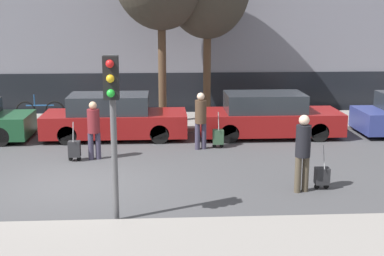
{
  "coord_description": "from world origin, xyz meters",
  "views": [
    {
      "loc": [
        2.1,
        -12.24,
        4.06
      ],
      "look_at": [
        2.92,
        1.8,
        0.95
      ],
      "focal_mm": 50.0,
      "sensor_mm": 36.0,
      "label": 1
    }
  ],
  "objects_px": {
    "trolley_left": "(74,149)",
    "parked_bicycle": "(40,110)",
    "parked_car_1": "(114,118)",
    "trolley_right": "(322,176)",
    "pedestrian_right": "(303,148)",
    "traffic_light": "(112,105)",
    "pedestrian_left": "(94,127)",
    "trolley_center": "(218,137)",
    "pedestrian_center": "(201,117)",
    "parked_car_2": "(268,116)"
  },
  "relations": [
    {
      "from": "traffic_light",
      "to": "pedestrian_right",
      "type": "bearing_deg",
      "value": 21.04
    },
    {
      "from": "parked_car_2",
      "to": "trolley_center",
      "type": "height_order",
      "value": "parked_car_2"
    },
    {
      "from": "trolley_left",
      "to": "parked_bicycle",
      "type": "height_order",
      "value": "trolley_left"
    },
    {
      "from": "pedestrian_left",
      "to": "parked_bicycle",
      "type": "height_order",
      "value": "pedestrian_left"
    },
    {
      "from": "pedestrian_left",
      "to": "trolley_left",
      "type": "height_order",
      "value": "pedestrian_left"
    },
    {
      "from": "trolley_right",
      "to": "trolley_center",
      "type": "bearing_deg",
      "value": 116.95
    },
    {
      "from": "parked_car_1",
      "to": "trolley_center",
      "type": "distance_m",
      "value": 3.54
    },
    {
      "from": "parked_car_1",
      "to": "parked_car_2",
      "type": "bearing_deg",
      "value": -0.34
    },
    {
      "from": "parked_car_1",
      "to": "traffic_light",
      "type": "distance_m",
      "value": 7.31
    },
    {
      "from": "pedestrian_left",
      "to": "parked_bicycle",
      "type": "relative_size",
      "value": 0.92
    },
    {
      "from": "pedestrian_right",
      "to": "parked_car_2",
      "type": "bearing_deg",
      "value": -110.93
    },
    {
      "from": "pedestrian_right",
      "to": "traffic_light",
      "type": "bearing_deg",
      "value": 3.39
    },
    {
      "from": "parked_car_2",
      "to": "pedestrian_left",
      "type": "xyz_separation_m",
      "value": [
        -5.34,
        -2.46,
        0.25
      ]
    },
    {
      "from": "trolley_left",
      "to": "parked_car_2",
      "type": "bearing_deg",
      "value": 23.87
    },
    {
      "from": "trolley_left",
      "to": "parked_bicycle",
      "type": "bearing_deg",
      "value": 111.62
    },
    {
      "from": "parked_car_1",
      "to": "pedestrian_center",
      "type": "relative_size",
      "value": 2.68
    },
    {
      "from": "pedestrian_center",
      "to": "trolley_right",
      "type": "distance_m",
      "value": 4.61
    },
    {
      "from": "pedestrian_left",
      "to": "trolley_center",
      "type": "relative_size",
      "value": 1.48
    },
    {
      "from": "pedestrian_center",
      "to": "pedestrian_right",
      "type": "bearing_deg",
      "value": 103.83
    },
    {
      "from": "pedestrian_right",
      "to": "trolley_right",
      "type": "xyz_separation_m",
      "value": [
        0.52,
        0.17,
        -0.71
      ]
    },
    {
      "from": "parked_car_2",
      "to": "trolley_center",
      "type": "bearing_deg",
      "value": -141.95
    },
    {
      "from": "parked_car_2",
      "to": "parked_bicycle",
      "type": "bearing_deg",
      "value": 162.66
    },
    {
      "from": "parked_car_1",
      "to": "trolley_right",
      "type": "xyz_separation_m",
      "value": [
        5.22,
        -5.35,
        -0.36
      ]
    },
    {
      "from": "parked_car_1",
      "to": "pedestrian_left",
      "type": "height_order",
      "value": "pedestrian_left"
    },
    {
      "from": "parked_bicycle",
      "to": "pedestrian_center",
      "type": "bearing_deg",
      "value": -35.6
    },
    {
      "from": "parked_car_2",
      "to": "pedestrian_right",
      "type": "distance_m",
      "value": 5.51
    },
    {
      "from": "trolley_left",
      "to": "pedestrian_right",
      "type": "distance_m",
      "value": 6.3
    },
    {
      "from": "pedestrian_center",
      "to": "pedestrian_left",
      "type": "bearing_deg",
      "value": 4.27
    },
    {
      "from": "parked_car_1",
      "to": "trolley_right",
      "type": "distance_m",
      "value": 7.49
    },
    {
      "from": "pedestrian_right",
      "to": "trolley_right",
      "type": "bearing_deg",
      "value": 179.93
    },
    {
      "from": "trolley_center",
      "to": "parked_car_1",
      "type": "bearing_deg",
      "value": 156.16
    },
    {
      "from": "pedestrian_left",
      "to": "pedestrian_right",
      "type": "bearing_deg",
      "value": -45.69
    },
    {
      "from": "trolley_center",
      "to": "pedestrian_right",
      "type": "relative_size",
      "value": 0.61
    },
    {
      "from": "parked_car_2",
      "to": "trolley_right",
      "type": "bearing_deg",
      "value": -87.74
    },
    {
      "from": "parked_car_2",
      "to": "traffic_light",
      "type": "height_order",
      "value": "traffic_light"
    },
    {
      "from": "trolley_left",
      "to": "pedestrian_center",
      "type": "bearing_deg",
      "value": 16.89
    },
    {
      "from": "trolley_left",
      "to": "pedestrian_right",
      "type": "xyz_separation_m",
      "value": [
        5.56,
        -2.89,
        0.68
      ]
    },
    {
      "from": "pedestrian_left",
      "to": "pedestrian_right",
      "type": "relative_size",
      "value": 0.91
    },
    {
      "from": "pedestrian_left",
      "to": "parked_bicycle",
      "type": "distance_m",
      "value": 5.55
    },
    {
      "from": "parked_car_1",
      "to": "traffic_light",
      "type": "relative_size",
      "value": 1.4
    },
    {
      "from": "trolley_center",
      "to": "trolley_right",
      "type": "bearing_deg",
      "value": -63.05
    },
    {
      "from": "trolley_left",
      "to": "trolley_right",
      "type": "relative_size",
      "value": 1.05
    },
    {
      "from": "pedestrian_right",
      "to": "parked_bicycle",
      "type": "distance_m",
      "value": 10.99
    },
    {
      "from": "traffic_light",
      "to": "trolley_left",
      "type": "bearing_deg",
      "value": 108.37
    },
    {
      "from": "trolley_center",
      "to": "parked_bicycle",
      "type": "height_order",
      "value": "trolley_center"
    },
    {
      "from": "traffic_light",
      "to": "pedestrian_center",
      "type": "bearing_deg",
      "value": 69.47
    },
    {
      "from": "parked_car_1",
      "to": "parked_bicycle",
      "type": "xyz_separation_m",
      "value": [
        -2.87,
        2.43,
        -0.18
      ]
    },
    {
      "from": "parked_car_2",
      "to": "pedestrian_left",
      "type": "relative_size",
      "value": 2.82
    },
    {
      "from": "trolley_left",
      "to": "pedestrian_right",
      "type": "relative_size",
      "value": 0.61
    },
    {
      "from": "trolley_center",
      "to": "pedestrian_center",
      "type": "bearing_deg",
      "value": -167.06
    }
  ]
}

